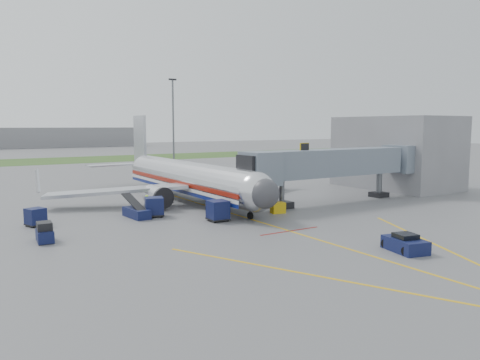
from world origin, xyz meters
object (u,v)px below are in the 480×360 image
airliner (188,178)px  baggage_tug (45,233)px  belt_loader (136,212)px  ramp_worker (148,205)px  pushback_tug (405,244)px

airliner → baggage_tug: 21.81m
baggage_tug → belt_loader: belt_loader is taller
belt_loader → ramp_worker: belt_loader is taller
pushback_tug → belt_loader: 24.68m
baggage_tug → belt_loader: size_ratio=0.51×
baggage_tug → ramp_worker: bearing=29.8°
pushback_tug → baggage_tug: (-20.82, 16.31, 0.14)m
pushback_tug → ramp_worker: ramp_worker is taller
pushback_tug → baggage_tug: 26.45m
belt_loader → ramp_worker: size_ratio=2.21×
airliner → belt_loader: bearing=-142.3°
belt_loader → airliner: bearing=37.7°
ramp_worker → belt_loader: bearing=161.8°
pushback_tug → baggage_tug: size_ratio=1.52×
airliner → pushback_tug: airliner is taller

